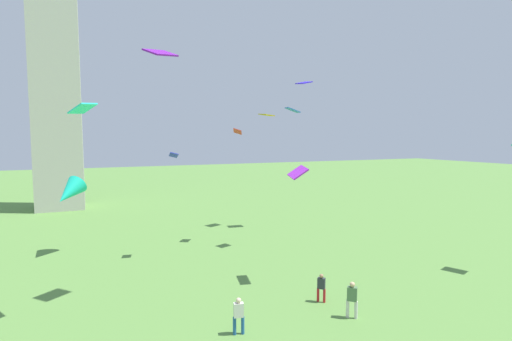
{
  "coord_description": "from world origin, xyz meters",
  "views": [
    {
      "loc": [
        -11.44,
        -2.12,
        8.93
      ],
      "look_at": [
        -2.65,
        17.65,
        7.06
      ],
      "focal_mm": 26.56,
      "sensor_mm": 36.0,
      "label": 1
    }
  ],
  "objects_px": {
    "kite_flying_2": "(69,193)",
    "kite_flying_3": "(293,110)",
    "kite_flying_4": "(304,83)",
    "kite_flying_8": "(267,115)",
    "person_2": "(352,298)",
    "monument_obelisk": "(53,10)",
    "kite_flying_1": "(298,172)",
    "kite_flying_7": "(174,155)",
    "person_0": "(239,314)",
    "person_1": "(321,286)",
    "kite_flying_6": "(238,132)",
    "kite_flying_5": "(161,53)",
    "kite_flying_9": "(83,108)"
  },
  "relations": [
    {
      "from": "person_1",
      "to": "kite_flying_7",
      "type": "distance_m",
      "value": 14.07
    },
    {
      "from": "person_2",
      "to": "kite_flying_4",
      "type": "height_order",
      "value": "kite_flying_4"
    },
    {
      "from": "kite_flying_3",
      "to": "monument_obelisk",
      "type": "bearing_deg",
      "value": -37.34
    },
    {
      "from": "person_0",
      "to": "kite_flying_2",
      "type": "distance_m",
      "value": 18.21
    },
    {
      "from": "kite_flying_8",
      "to": "kite_flying_1",
      "type": "bearing_deg",
      "value": 48.89
    },
    {
      "from": "kite_flying_6",
      "to": "person_0",
      "type": "bearing_deg",
      "value": -177.67
    },
    {
      "from": "monument_obelisk",
      "to": "kite_flying_7",
      "type": "distance_m",
      "value": 32.14
    },
    {
      "from": "person_0",
      "to": "kite_flying_8",
      "type": "relative_size",
      "value": 1.0
    },
    {
      "from": "monument_obelisk",
      "to": "person_2",
      "type": "distance_m",
      "value": 47.91
    },
    {
      "from": "kite_flying_2",
      "to": "kite_flying_3",
      "type": "height_order",
      "value": "kite_flying_3"
    },
    {
      "from": "kite_flying_1",
      "to": "kite_flying_5",
      "type": "height_order",
      "value": "kite_flying_5"
    },
    {
      "from": "monument_obelisk",
      "to": "kite_flying_8",
      "type": "distance_m",
      "value": 30.69
    },
    {
      "from": "monument_obelisk",
      "to": "kite_flying_4",
      "type": "distance_m",
      "value": 35.25
    },
    {
      "from": "person_1",
      "to": "person_2",
      "type": "bearing_deg",
      "value": 145.5
    },
    {
      "from": "person_0",
      "to": "person_2",
      "type": "relative_size",
      "value": 0.93
    },
    {
      "from": "monument_obelisk",
      "to": "kite_flying_2",
      "type": "xyz_separation_m",
      "value": [
        1.88,
        -22.01,
        -19.64
      ]
    },
    {
      "from": "person_2",
      "to": "kite_flying_5",
      "type": "distance_m",
      "value": 15.98
    },
    {
      "from": "person_0",
      "to": "kite_flying_8",
      "type": "distance_m",
      "value": 23.65
    },
    {
      "from": "kite_flying_8",
      "to": "person_1",
      "type": "bearing_deg",
      "value": 51.11
    },
    {
      "from": "person_0",
      "to": "kite_flying_4",
      "type": "distance_m",
      "value": 19.06
    },
    {
      "from": "kite_flying_7",
      "to": "kite_flying_9",
      "type": "xyz_separation_m",
      "value": [
        -5.89,
        -8.03,
        2.64
      ]
    },
    {
      "from": "person_0",
      "to": "kite_flying_1",
      "type": "height_order",
      "value": "kite_flying_1"
    },
    {
      "from": "monument_obelisk",
      "to": "kite_flying_1",
      "type": "distance_m",
      "value": 40.85
    },
    {
      "from": "kite_flying_8",
      "to": "kite_flying_5",
      "type": "bearing_deg",
      "value": 23.65
    },
    {
      "from": "person_2",
      "to": "kite_flying_1",
      "type": "height_order",
      "value": "kite_flying_1"
    },
    {
      "from": "kite_flying_1",
      "to": "kite_flying_7",
      "type": "relative_size",
      "value": 1.95
    },
    {
      "from": "person_1",
      "to": "kite_flying_6",
      "type": "distance_m",
      "value": 15.64
    },
    {
      "from": "kite_flying_4",
      "to": "kite_flying_5",
      "type": "distance_m",
      "value": 13.26
    },
    {
      "from": "kite_flying_4",
      "to": "kite_flying_8",
      "type": "bearing_deg",
      "value": -111.34
    },
    {
      "from": "person_0",
      "to": "kite_flying_9",
      "type": "distance_m",
      "value": 11.98
    },
    {
      "from": "kite_flying_3",
      "to": "kite_flying_1",
      "type": "bearing_deg",
      "value": 68.61
    },
    {
      "from": "kite_flying_7",
      "to": "kite_flying_5",
      "type": "bearing_deg",
      "value": -13.97
    },
    {
      "from": "person_0",
      "to": "kite_flying_4",
      "type": "bearing_deg",
      "value": 60.61
    },
    {
      "from": "monument_obelisk",
      "to": "person_0",
      "type": "bearing_deg",
      "value": -76.3
    },
    {
      "from": "kite_flying_2",
      "to": "kite_flying_9",
      "type": "xyz_separation_m",
      "value": [
        1.26,
        -11.9,
        5.51
      ]
    },
    {
      "from": "kite_flying_3",
      "to": "person_2",
      "type": "bearing_deg",
      "value": 76.24
    },
    {
      "from": "kite_flying_9",
      "to": "person_1",
      "type": "bearing_deg",
      "value": -137.69
    },
    {
      "from": "person_2",
      "to": "kite_flying_7",
      "type": "xyz_separation_m",
      "value": [
        -5.99,
        13.12,
        6.63
      ]
    },
    {
      "from": "kite_flying_6",
      "to": "kite_flying_8",
      "type": "relative_size",
      "value": 0.71
    },
    {
      "from": "kite_flying_7",
      "to": "kite_flying_9",
      "type": "relative_size",
      "value": 0.63
    },
    {
      "from": "person_2",
      "to": "monument_obelisk",
      "type": "bearing_deg",
      "value": 153.51
    },
    {
      "from": "kite_flying_3",
      "to": "kite_flying_5",
      "type": "distance_m",
      "value": 18.99
    },
    {
      "from": "person_0",
      "to": "kite_flying_3",
      "type": "xyz_separation_m",
      "value": [
        12.42,
        17.2,
        10.67
      ]
    },
    {
      "from": "kite_flying_8",
      "to": "kite_flying_9",
      "type": "relative_size",
      "value": 1.17
    },
    {
      "from": "kite_flying_7",
      "to": "kite_flying_9",
      "type": "distance_m",
      "value": 10.31
    },
    {
      "from": "monument_obelisk",
      "to": "kite_flying_2",
      "type": "distance_m",
      "value": 29.56
    },
    {
      "from": "kite_flying_1",
      "to": "kite_flying_2",
      "type": "distance_m",
      "value": 17.65
    },
    {
      "from": "kite_flying_1",
      "to": "kite_flying_6",
      "type": "relative_size",
      "value": 1.48
    },
    {
      "from": "monument_obelisk",
      "to": "kite_flying_2",
      "type": "relative_size",
      "value": 15.85
    },
    {
      "from": "person_1",
      "to": "kite_flying_3",
      "type": "xyz_separation_m",
      "value": [
        7.06,
        15.85,
        10.76
      ]
    }
  ]
}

